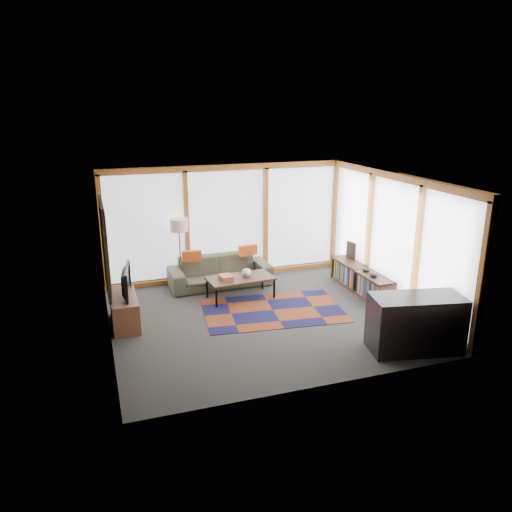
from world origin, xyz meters
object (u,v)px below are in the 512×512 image
object	(u,v)px
sofa	(220,272)
coffee_table	(241,288)
floor_lamp	(180,253)
tv_console	(124,311)
bookshelf	(361,280)
television	(122,282)
bar_counter	(416,323)

from	to	relation	value
sofa	coffee_table	distance (m)	0.88
floor_lamp	tv_console	size ratio (longest dim) A/B	1.39
coffee_table	bookshelf	distance (m)	2.58
bookshelf	television	bearing A→B (deg)	-179.26
floor_lamp	tv_console	bearing A→B (deg)	-129.23
bar_counter	floor_lamp	bearing A→B (deg)	137.99
floor_lamp	television	bearing A→B (deg)	-129.76
sofa	floor_lamp	xyz separation A→B (m)	(-0.82, 0.20, 0.44)
sofa	tv_console	xyz separation A→B (m)	(-2.15, -1.43, -0.05)
bookshelf	floor_lamp	bearing A→B (deg)	156.77
sofa	bar_counter	distance (m)	4.52
floor_lamp	bar_counter	distance (m)	5.14
television	bar_counter	world-z (taller)	television
television	sofa	bearing A→B (deg)	-48.75
bookshelf	tv_console	world-z (taller)	tv_console
floor_lamp	tv_console	xyz separation A→B (m)	(-1.33, -1.63, -0.49)
sofa	floor_lamp	distance (m)	0.95
floor_lamp	television	size ratio (longest dim) A/B	1.67
floor_lamp	coffee_table	distance (m)	1.57
sofa	bar_counter	xyz separation A→B (m)	(2.23, -3.92, 0.14)
sofa	coffee_table	bearing A→B (deg)	-76.88
sofa	tv_console	size ratio (longest dim) A/B	2.00
sofa	coffee_table	size ratio (longest dim) A/B	1.65
floor_lamp	sofa	bearing A→B (deg)	-13.84
tv_console	television	bearing A→B (deg)	81.11
bookshelf	bar_counter	size ratio (longest dim) A/B	1.42
floor_lamp	bookshelf	world-z (taller)	floor_lamp
floor_lamp	television	world-z (taller)	floor_lamp
tv_console	bar_counter	bearing A→B (deg)	-29.60
sofa	television	xyz separation A→B (m)	(-2.15, -1.39, 0.49)
tv_console	television	world-z (taller)	television
coffee_table	bookshelf	xyz separation A→B (m)	(2.53, -0.48, 0.04)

